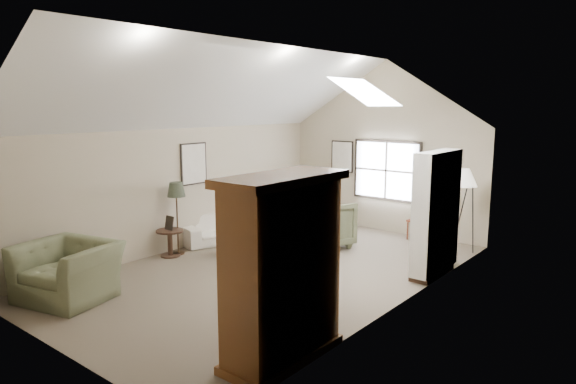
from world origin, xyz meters
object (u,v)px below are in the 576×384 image
Objects in this scene: side_table at (170,243)px; side_chair at (419,216)px; sofa at (228,226)px; coffee_table at (240,247)px; armoire at (282,269)px; armchair_far at (322,223)px; armchair_near at (68,271)px.

side_chair is (3.28, 4.30, 0.26)m from side_table.
coffee_table is at bearing -108.01° from sofa.
side_chair is (3.28, 2.70, 0.22)m from sofa.
side_chair is (-1.10, 6.10, -0.57)m from armoire.
armchair_far is at bearing -121.97° from side_chair.
armoire is at bearing -38.81° from coffee_table.
armoire reaches higher than sofa.
sofa is 1.41m from coffee_table.
armoire is at bearing -75.95° from side_chair.
armoire reaches higher than side_table.
armchair_near is 1.64× the size of coffee_table.
side_chair reaches higher than armchair_far.
armchair_near is at bearing -170.67° from armoire.
armchair_far reaches higher than sofa.
armoire is at bearing -4.94° from armchair_near.
armchair_far reaches higher than coffee_table.
side_table is (-1.16, -0.80, 0.06)m from coffee_table.
side_chair is (2.13, 3.51, 0.32)m from coffee_table.
side_chair is (2.69, 6.72, 0.09)m from armchair_near.
sofa is at bearing 43.98° from armchair_far.
armoire is 5.60m from sofa.
coffee_table is 0.78× the size of side_chair.
armchair_far is (-2.44, 4.25, -0.59)m from armoire.
coffee_table is at bearing 141.19° from armoire.
armoire is 2.67× the size of coffee_table.
armoire is 1.63× the size of armchair_near.
side_chair is at bearing 53.91° from armchair_near.
coffee_table is at bearing 84.92° from armchair_far.
side_chair reaches higher than coffee_table.
sofa is 1.58× the size of armchair_near.
sofa is 2.13m from armchair_far.
armchair_near is 7.24m from side_chair.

